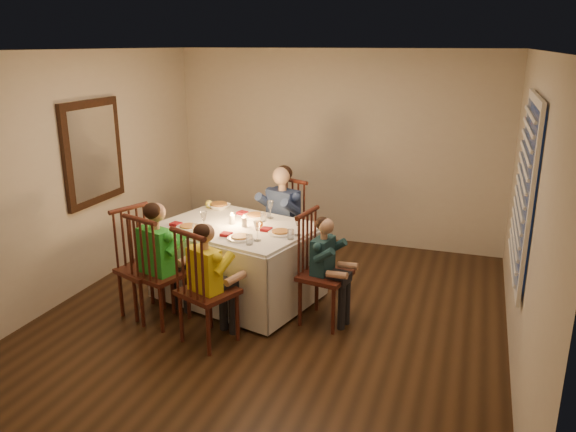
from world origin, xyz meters
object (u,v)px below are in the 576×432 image
(chair_near_right, at_px, (210,341))
(chair_end, at_px, (324,321))
(adult, at_px, (282,272))
(child_green, at_px, (164,320))
(dining_table, at_px, (237,246))
(chair_extra, at_px, (149,314))
(child_yellow, at_px, (210,341))
(serving_bowl, at_px, (219,207))
(chair_near_left, at_px, (164,320))
(child_teal, at_px, (324,321))
(chair_adult, at_px, (282,272))

(chair_near_right, height_order, chair_end, same)
(chair_end, xyz_separation_m, adult, (-0.82, 1.05, 0.00))
(adult, height_order, child_green, adult)
(dining_table, xyz_separation_m, chair_extra, (-0.71, -0.68, -0.59))
(chair_end, bearing_deg, child_yellow, 137.74)
(chair_extra, relative_size, serving_bowl, 4.77)
(child_green, distance_m, child_yellow, 0.67)
(chair_near_left, bearing_deg, child_teal, -144.97)
(serving_bowl, bearing_deg, chair_end, -26.20)
(chair_extra, bearing_deg, chair_adult, -10.35)
(child_yellow, bearing_deg, chair_adult, -70.84)
(chair_adult, xyz_separation_m, child_yellow, (-0.08, -1.76, 0.00))
(chair_near_left, xyz_separation_m, chair_extra, (-0.21, 0.05, 0.00))
(serving_bowl, bearing_deg, chair_adult, 26.91)
(dining_table, height_order, child_yellow, dining_table)
(adult, bearing_deg, chair_near_left, -93.43)
(child_teal, bearing_deg, chair_extra, 113.71)
(child_teal, bearing_deg, serving_bowl, 73.34)
(child_green, xyz_separation_m, serving_bowl, (0.07, 1.21, 0.86))
(chair_near_right, height_order, chair_extra, chair_near_right)
(chair_near_left, bearing_deg, chair_adult, -97.52)
(child_green, height_order, serving_bowl, serving_bowl)
(chair_near_right, xyz_separation_m, child_green, (-0.63, 0.22, 0.00))
(chair_extra, xyz_separation_m, child_yellow, (0.84, -0.27, 0.00))
(adult, height_order, serving_bowl, serving_bowl)
(chair_adult, distance_m, serving_bowl, 1.12)
(chair_adult, bearing_deg, child_teal, -30.54)
(chair_end, height_order, chair_extra, chair_end)
(adult, distance_m, child_green, 1.70)
(serving_bowl, bearing_deg, child_green, -93.16)
(chair_end, xyz_separation_m, child_yellow, (-0.91, -0.71, 0.00))
(chair_near_left, bearing_deg, serving_bowl, -75.84)
(chair_end, relative_size, child_green, 0.92)
(dining_table, bearing_deg, chair_adult, 89.96)
(chair_extra, relative_size, adult, 0.86)
(dining_table, relative_size, adult, 1.39)
(chair_near_right, relative_size, chair_extra, 1.01)
(chair_near_left, distance_m, chair_extra, 0.21)
(chair_extra, height_order, child_yellow, child_yellow)
(chair_near_right, xyz_separation_m, child_yellow, (0.00, 0.00, 0.00))
(adult, relative_size, child_teal, 1.21)
(chair_adult, distance_m, child_green, 1.70)
(chair_near_left, xyz_separation_m, chair_end, (1.54, 0.49, 0.00))
(child_green, bearing_deg, chair_adult, -97.52)
(child_teal, bearing_deg, chair_end, 9.54)
(chair_near_left, height_order, child_teal, chair_near_left)
(child_yellow, xyz_separation_m, serving_bowl, (-0.56, 1.44, 0.86))
(chair_adult, height_order, adult, adult)
(child_green, relative_size, child_teal, 1.13)
(child_green, distance_m, child_teal, 1.61)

